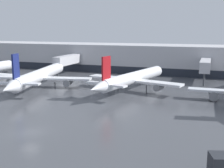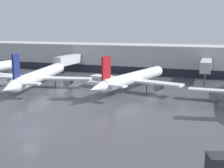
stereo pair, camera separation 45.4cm
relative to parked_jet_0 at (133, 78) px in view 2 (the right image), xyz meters
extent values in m
plane|color=#424449|center=(-6.52, -30.05, -3.08)|extent=(320.00, 320.00, 0.00)
cube|color=#B2B2B7|center=(-6.52, 31.95, 1.42)|extent=(160.00, 16.00, 9.00)
cube|color=#1E232D|center=(-6.52, 23.90, -1.88)|extent=(156.80, 0.10, 2.40)
cube|color=#BCBCC1|center=(15.20, 17.54, 1.52)|extent=(2.60, 12.81, 2.80)
cylinder|color=#3F4247|center=(15.20, 11.74, -1.48)|extent=(0.44, 0.44, 3.20)
cube|color=#BCBCC1|center=(-25.92, 17.03, 1.52)|extent=(2.60, 13.85, 2.80)
cylinder|color=#3F4247|center=(-25.92, 10.70, -1.48)|extent=(0.44, 0.44, 3.20)
cylinder|color=silver|center=(0.19, 0.74, 0.07)|extent=(8.66, 24.64, 2.71)
cone|color=silver|center=(3.56, 14.17, 0.07)|extent=(3.22, 3.51, 2.57)
cone|color=silver|center=(-3.33, -13.22, 0.07)|extent=(3.35, 4.53, 2.44)
cube|color=silver|center=(0.03, 0.14, -0.47)|extent=(23.20, 8.49, 0.44)
cube|color=silver|center=(-2.59, -10.29, 0.34)|extent=(8.95, 3.74, 0.35)
cube|color=maroon|center=(-2.59, -10.29, 3.36)|extent=(0.99, 2.64, 4.96)
cylinder|color=slate|center=(-6.26, 1.72, -1.29)|extent=(2.23, 3.48, 1.49)
cylinder|color=slate|center=(6.33, -1.45, -1.29)|extent=(2.23, 3.48, 1.49)
cylinder|color=#2D2D33|center=(2.15, 8.53, -2.12)|extent=(0.20, 0.20, 1.93)
cylinder|color=#2D2D33|center=(-3.71, 0.44, -2.12)|extent=(0.20, 0.20, 1.93)
cylinder|color=#2D2D33|center=(3.48, -1.37, -2.12)|extent=(0.20, 0.20, 1.93)
cone|color=silver|center=(-45.52, 15.46, -0.48)|extent=(3.15, 3.56, 2.86)
cylinder|color=#2D2D33|center=(-46.08, 9.33, -2.46)|extent=(0.20, 0.20, 1.25)
cylinder|color=slate|center=(17.47, -2.65, -2.08)|extent=(1.91, 2.62, 1.87)
cylinder|color=silver|center=(-22.96, -2.42, -0.16)|extent=(8.62, 27.44, 3.02)
cone|color=silver|center=(-26.14, 12.61, -0.16)|extent=(3.49, 3.84, 2.87)
cone|color=silver|center=(-19.66, -18.04, -0.16)|extent=(3.60, 5.00, 2.72)
cube|color=silver|center=(-22.82, -3.09, -0.76)|extent=(25.64, 8.09, 0.44)
cube|color=silver|center=(-20.35, -14.75, 0.14)|extent=(9.85, 3.58, 0.35)
cube|color=navy|center=(-20.35, -14.75, 3.46)|extent=(0.88, 2.59, 5.42)
cylinder|color=slate|center=(-29.83, -4.57, -1.68)|extent=(2.28, 3.42, 1.66)
cylinder|color=slate|center=(-15.80, -1.61, -1.68)|extent=(2.28, 3.42, 1.66)
cylinder|color=#2D2D33|center=(-24.80, 6.30, -2.30)|extent=(0.20, 0.20, 1.56)
cylinder|color=#2D2D33|center=(-26.68, -4.61, -2.30)|extent=(0.20, 0.20, 1.56)
cylinder|color=#2D2D33|center=(-18.67, -2.91, -2.30)|extent=(0.20, 0.20, 1.56)
cube|color=#26282D|center=(17.89, -34.67, -1.44)|extent=(2.12, 2.35, 1.88)
cone|color=orange|center=(-9.34, 1.41, -2.71)|extent=(0.43, 0.43, 0.74)
camera|label=1|loc=(16.60, -60.94, 10.98)|focal=45.00mm
camera|label=2|loc=(17.02, -60.79, 10.98)|focal=45.00mm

